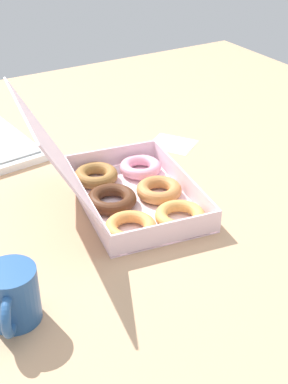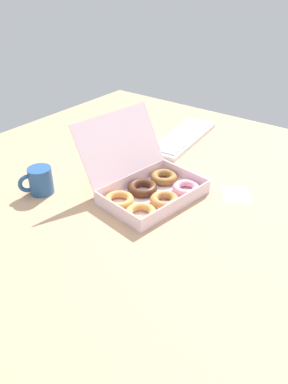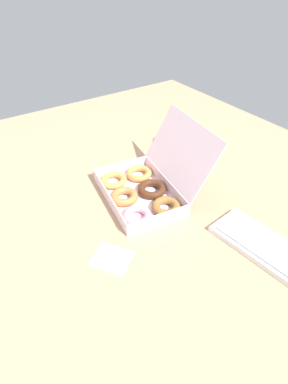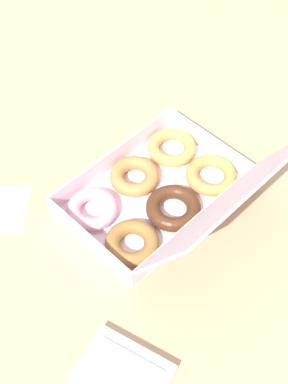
{
  "view_description": "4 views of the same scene",
  "coord_description": "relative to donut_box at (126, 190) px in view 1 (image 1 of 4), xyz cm",
  "views": [
    {
      "loc": [
        -79.4,
        47.62,
        59.5
      ],
      "look_at": [
        0.68,
        0.44,
        3.03
      ],
      "focal_mm": 50.0,
      "sensor_mm": 36.0,
      "label": 1
    },
    {
      "loc": [
        -83.41,
        -59.68,
        67.7
      ],
      "look_at": [
        1.22,
        4.2,
        2.0
      ],
      "focal_mm": 35.0,
      "sensor_mm": 36.0,
      "label": 2
    },
    {
      "loc": [
        71.47,
        -43.02,
        67.11
      ],
      "look_at": [
        4.6,
        2.37,
        2.91
      ],
      "focal_mm": 28.0,
      "sensor_mm": 36.0,
      "label": 3
    },
    {
      "loc": [
        52.87,
        35.47,
        81.28
      ],
      "look_at": [
        4.31,
        0.43,
        2.82
      ],
      "focal_mm": 50.0,
      "sensor_mm": 36.0,
      "label": 4
    }
  ],
  "objects": [
    {
      "name": "ground_plane",
      "position": [
        -2.88,
        -3.49,
        -4.26
      ],
      "size": [
        180.0,
        180.0,
        2.0
      ],
      "primitive_type": "cube",
      "color": "tan"
    },
    {
      "name": "paper_napkin",
      "position": [
        18.5,
        -23.54,
        -3.18
      ],
      "size": [
        13.96,
        13.53,
        0.15
      ],
      "primitive_type": "cube",
      "rotation": [
        0.0,
        0.0,
        0.6
      ],
      "color": "white",
      "rests_on": "ground_plane"
    },
    {
      "name": "coffee_mug",
      "position": [
        -20.49,
        30.57,
        1.48
      ],
      "size": [
        11.16,
        8.02,
        9.23
      ],
      "color": "#27538E",
      "rests_on": "ground_plane"
    },
    {
      "name": "donut_box",
      "position": [
        0.0,
        0.0,
        0.0
      ],
      "size": [
        37.72,
        37.22,
        24.43
      ],
      "color": "white",
      "rests_on": "ground_plane"
    }
  ]
}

